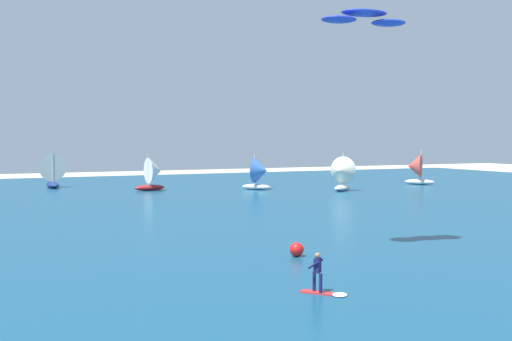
# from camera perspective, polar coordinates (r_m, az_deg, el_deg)

# --- Properties ---
(ocean) EXTENTS (160.00, 90.00, 0.10)m
(ocean) POSITION_cam_1_polar(r_m,az_deg,el_deg) (57.43, -14.77, -3.38)
(ocean) COLOR navy
(ocean) RESTS_ON ground
(kitesurfer) EXTENTS (1.70, 1.85, 1.67)m
(kitesurfer) POSITION_cam_1_polar(r_m,az_deg,el_deg) (24.59, 6.37, -10.35)
(kitesurfer) COLOR red
(kitesurfer) RESTS_ON ocean
(kite) EXTENTS (5.18, 2.16, 0.76)m
(kite) POSITION_cam_1_polar(r_m,az_deg,el_deg) (34.11, 10.38, 14.27)
(kite) COLOR #1E33B2
(sailboat_mid_left) EXTENTS (3.87, 3.94, 4.43)m
(sailboat_mid_left) POSITION_cam_1_polar(r_m,az_deg,el_deg) (73.00, 0.39, -0.28)
(sailboat_mid_left) COLOR white
(sailboat_mid_left) RESTS_ON ocean
(sailboat_trailing) EXTENTS (4.19, 3.90, 4.66)m
(sailboat_trailing) POSITION_cam_1_polar(r_m,az_deg,el_deg) (71.86, 8.18, -0.28)
(sailboat_trailing) COLOR white
(sailboat_trailing) RESTS_ON ocean
(sailboat_heeled_over) EXTENTS (3.61, 4.23, 4.89)m
(sailboat_heeled_over) POSITION_cam_1_polar(r_m,az_deg,el_deg) (80.73, -19.11, 0.02)
(sailboat_heeled_over) COLOR navy
(sailboat_heeled_over) RESTS_ON ocean
(sailboat_mid_right) EXTENTS (4.16, 4.21, 4.74)m
(sailboat_mid_right) POSITION_cam_1_polar(r_m,az_deg,el_deg) (84.35, 15.12, 0.16)
(sailboat_mid_right) COLOR white
(sailboat_mid_right) RESTS_ON ocean
(sailboat_far_left) EXTENTS (3.91, 3.34, 4.51)m
(sailboat_far_left) POSITION_cam_1_polar(r_m,az_deg,el_deg) (73.21, -9.83, -0.29)
(sailboat_far_left) COLOR maroon
(sailboat_far_left) RESTS_ON ocean
(marker_buoy) EXTENTS (0.76, 0.76, 0.76)m
(marker_buoy) POSITION_cam_1_polar(r_m,az_deg,el_deg) (32.00, 3.94, -7.60)
(marker_buoy) COLOR red
(marker_buoy) RESTS_ON ocean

